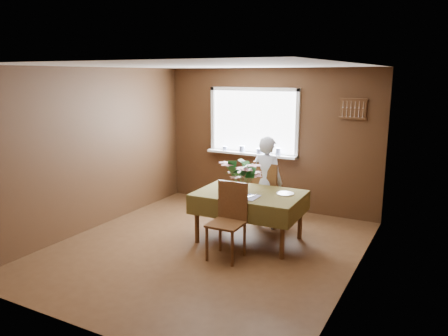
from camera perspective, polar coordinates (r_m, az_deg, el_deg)
The scene contains 15 objects.
floor at distance 6.22m, azimuth -2.43°, elevation -10.45°, with size 4.50×4.50×0.00m, color #492D19.
ceiling at distance 5.75m, azimuth -2.66°, elevation 13.23°, with size 4.50×4.50×0.00m, color white.
wall_back at distance 7.85m, azimuth 5.89°, elevation 3.74°, with size 4.00×4.00×0.00m, color brown.
wall_front at distance 4.14m, azimuth -18.69°, elevation -4.51°, with size 4.00×4.00×0.00m, color brown.
wall_left at distance 7.08m, azimuth -16.62°, elevation 2.37°, with size 4.50×4.50×0.00m, color brown.
wall_right at distance 5.15m, azimuth 16.96°, elevation -1.19°, with size 4.50×4.50×0.00m, color brown.
window_assembly at distance 7.90m, azimuth 3.79°, elevation 4.65°, with size 1.72×0.20×1.22m.
spoon_rack at distance 7.32m, azimuth 16.52°, elevation 7.43°, with size 0.44×0.05×0.33m.
dining_table at distance 6.29m, azimuth 3.33°, elevation -3.99°, with size 1.54×1.07×0.74m.
chair_far at distance 6.99m, azimuth 5.87°, elevation -3.07°, with size 0.53×0.53×1.04m.
chair_near at distance 5.79m, azimuth 0.65°, elevation -6.46°, with size 0.44×0.44×1.00m.
seated_woman at distance 6.89m, azimuth 5.61°, elevation -1.85°, with size 0.53×0.35×1.46m, color white.
flower_bouquet at distance 6.03m, azimuth 2.31°, elevation -0.95°, with size 0.53×0.53×0.45m.
side_plate at distance 6.24m, azimuth 7.99°, elevation -3.33°, with size 0.25×0.25×0.01m, color white.
table_knife at distance 6.09m, azimuth 3.80°, elevation -3.60°, with size 0.02×0.20×0.00m, color silver.
Camera 1 is at (2.94, -4.93, 2.39)m, focal length 35.00 mm.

